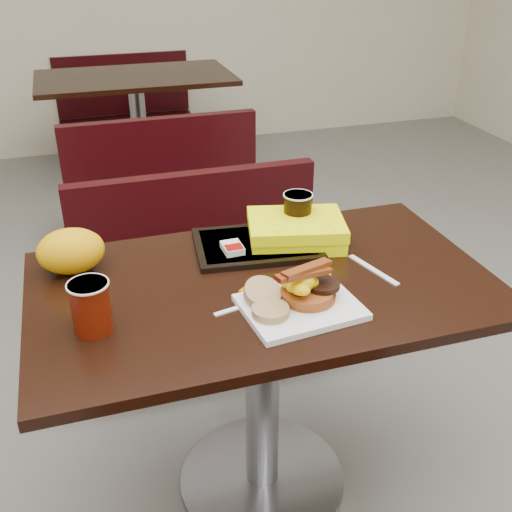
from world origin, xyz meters
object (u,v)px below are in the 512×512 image
object	(u,v)px
table_far	(140,134)
paper_bag	(71,251)
pancake_stack	(308,293)
platter	(300,307)
bench_near_n	(207,279)
bench_far_s	(158,173)
bench_far_n	(127,109)
clamshell	(296,231)
coffee_cup_near	(91,307)
hashbrown_sleeve_right	(264,243)
coffee_cup_far	(298,212)
hashbrown_sleeve_left	(232,248)
knife	(373,270)
fork	(233,309)
tray	(257,245)
table_near	(263,392)

from	to	relation	value
table_far	paper_bag	xyz separation A→B (m)	(-0.47, -2.40, 0.44)
pancake_stack	platter	bearing A→B (deg)	-144.26
bench_near_n	bench_far_s	distance (m)	1.20
bench_far_n	paper_bag	distance (m)	3.16
bench_far_s	clamshell	world-z (taller)	clamshell
coffee_cup_near	hashbrown_sleeve_right	distance (m)	0.55
table_far	bench_far_s	bearing A→B (deg)	-90.00
coffee_cup_far	paper_bag	size ratio (longest dim) A/B	0.64
bench_far_s	coffee_cup_near	distance (m)	2.09
bench_far_n	bench_near_n	bearing A→B (deg)	-90.00
hashbrown_sleeve_left	clamshell	size ratio (longest dim) A/B	0.26
bench_far_n	platter	xyz separation A→B (m)	(0.04, -3.45, 0.40)
bench_near_n	pancake_stack	size ratio (longest dim) A/B	7.42
knife	coffee_cup_far	bearing A→B (deg)	-171.17
pancake_stack	coffee_cup_far	distance (m)	0.39
coffee_cup_far	bench_near_n	bearing A→B (deg)	111.29
bench_far_n	hashbrown_sleeve_left	distance (m)	3.17
table_far	fork	distance (m)	2.73
tray	bench_far_s	bearing A→B (deg)	97.90
fork	paper_bag	bearing A→B (deg)	126.73
platter	knife	world-z (taller)	platter
pancake_stack	knife	size ratio (longest dim) A/B	0.72
pancake_stack	clamshell	world-z (taller)	clamshell
bench_far_s	fork	xyz separation A→B (m)	(-0.11, -2.01, 0.39)
bench_near_n	hashbrown_sleeve_left	xyz separation A→B (m)	(-0.04, -0.54, 0.42)
platter	pancake_stack	size ratio (longest dim) A/B	2.04
fork	clamshell	bearing A→B (deg)	34.59
platter	clamshell	distance (m)	0.36
bench_far_s	coffee_cup_far	bearing A→B (deg)	-83.77
pancake_stack	hashbrown_sleeve_left	size ratio (longest dim) A/B	1.87
table_far	fork	world-z (taller)	fork
hashbrown_sleeve_right	bench_near_n	bearing A→B (deg)	85.76
coffee_cup_far	platter	bearing A→B (deg)	-109.53
table_far	knife	xyz separation A→B (m)	(0.30, -2.63, 0.38)
coffee_cup_far	clamshell	xyz separation A→B (m)	(-0.02, -0.05, -0.04)
fork	hashbrown_sleeve_left	world-z (taller)	hashbrown_sleeve_left
bench_far_s	clamshell	xyz separation A→B (m)	(0.16, -1.71, 0.43)
bench_near_n	hashbrown_sleeve_left	size ratio (longest dim) A/B	13.87
bench_near_n	bench_far_n	xyz separation A→B (m)	(0.00, 2.60, 0.00)
knife	bench_near_n	bearing A→B (deg)	-172.95
hashbrown_sleeve_left	hashbrown_sleeve_right	world-z (taller)	same
bench_far_n	platter	distance (m)	3.48
bench_far_s	knife	world-z (taller)	knife
bench_far_s	pancake_stack	distance (m)	2.08
pancake_stack	fork	xyz separation A→B (m)	(-0.18, 0.03, -0.03)
platter	bench_near_n	bearing A→B (deg)	87.14
bench_far_n	tray	bearing A→B (deg)	-89.24
table_near	bench_far_s	size ratio (longest dim) A/B	1.20
table_far	hashbrown_sleeve_right	bearing A→B (deg)	-88.73
bench_near_n	platter	bearing A→B (deg)	-87.02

